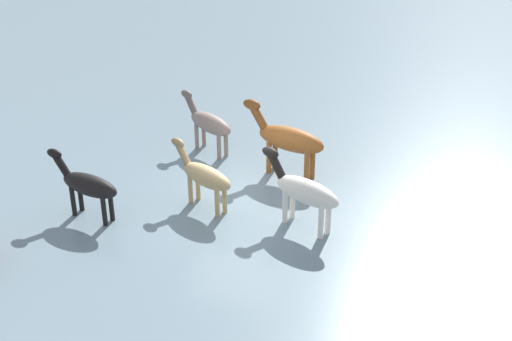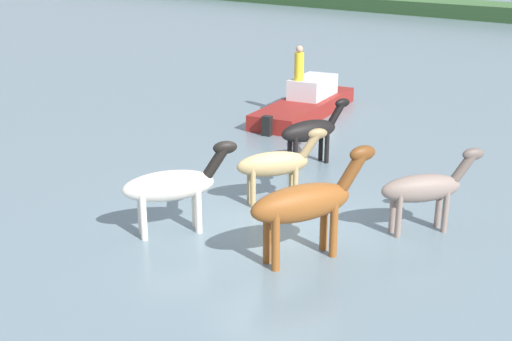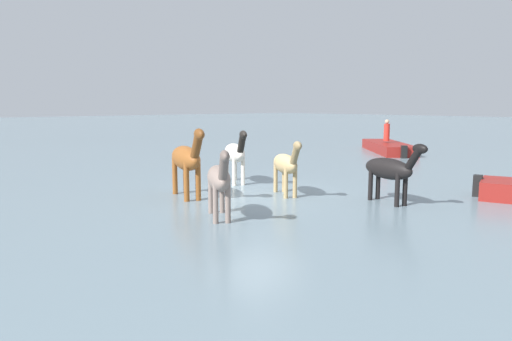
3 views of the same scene
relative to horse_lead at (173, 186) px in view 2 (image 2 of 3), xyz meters
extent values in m
plane|color=slate|center=(0.85, 2.04, -1.02)|extent=(193.45, 193.45, 0.00)
ellipsoid|color=silver|center=(-0.04, -0.08, 0.01)|extent=(1.29, 1.91, 0.62)
cylinder|color=silver|center=(0.07, 0.49, -0.50)|extent=(0.14, 0.14, 1.02)
cylinder|color=silver|center=(0.34, 0.36, -0.50)|extent=(0.14, 0.14, 1.02)
cylinder|color=silver|center=(-0.41, -0.52, -0.50)|extent=(0.14, 0.14, 1.02)
cylinder|color=silver|center=(-0.14, -0.64, -0.50)|extent=(0.14, 0.14, 1.02)
cylinder|color=black|center=(0.39, 0.81, 0.41)|extent=(0.44, 0.61, 0.68)
ellipsoid|color=black|center=(0.47, 0.99, 0.69)|extent=(0.41, 0.55, 0.27)
ellipsoid|color=brown|center=(2.59, 0.95, 0.11)|extent=(1.18, 2.13, 0.69)
cylinder|color=brown|center=(2.61, 1.58, -0.45)|extent=(0.15, 0.15, 1.13)
cylinder|color=brown|center=(2.93, 1.48, -0.45)|extent=(0.15, 0.15, 1.13)
cylinder|color=brown|center=(2.25, 0.41, -0.45)|extent=(0.15, 0.15, 1.13)
cylinder|color=brown|center=(2.57, 0.31, -0.45)|extent=(0.15, 0.15, 1.13)
cylinder|color=brown|center=(2.91, 1.98, 0.56)|extent=(0.41, 0.67, 0.75)
ellipsoid|color=brown|center=(2.97, 2.19, 0.87)|extent=(0.39, 0.61, 0.30)
ellipsoid|color=black|center=(-1.04, 5.26, -0.08)|extent=(0.88, 1.77, 0.57)
cylinder|color=black|center=(-1.05, 5.78, -0.55)|extent=(0.12, 0.12, 0.94)
cylinder|color=black|center=(-0.78, 5.72, -0.55)|extent=(0.12, 0.12, 0.94)
cylinder|color=black|center=(-1.29, 4.79, -0.55)|extent=(0.12, 0.12, 0.94)
cylinder|color=black|center=(-1.02, 4.73, -0.55)|extent=(0.12, 0.12, 0.94)
cylinder|color=black|center=(-0.83, 6.13, 0.29)|extent=(0.31, 0.55, 0.62)
ellipsoid|color=black|center=(-0.78, 6.31, 0.55)|extent=(0.30, 0.50, 0.25)
ellipsoid|color=gray|center=(3.42, 3.60, -0.07)|extent=(1.30, 1.74, 0.58)
cylinder|color=gray|center=(3.56, 4.12, -0.54)|extent=(0.13, 0.13, 0.95)
cylinder|color=gray|center=(3.80, 3.98, -0.54)|extent=(0.13, 0.13, 0.95)
cylinder|color=gray|center=(3.04, 3.23, -0.54)|extent=(0.13, 0.13, 0.95)
cylinder|color=gray|center=(3.28, 3.09, -0.54)|extent=(0.13, 0.13, 0.95)
cylinder|color=#63544C|center=(3.88, 4.39, 0.31)|extent=(0.44, 0.55, 0.63)
ellipsoid|color=#63544C|center=(3.97, 4.55, 0.57)|extent=(0.41, 0.51, 0.25)
ellipsoid|color=tan|center=(0.23, 2.61, -0.09)|extent=(1.20, 1.72, 0.56)
cylinder|color=tan|center=(0.34, 3.12, -0.55)|extent=(0.12, 0.12, 0.93)
cylinder|color=tan|center=(0.58, 2.99, -0.55)|extent=(0.12, 0.12, 0.93)
cylinder|color=tan|center=(-0.12, 2.22, -0.55)|extent=(0.12, 0.12, 0.93)
cylinder|color=tan|center=(0.12, 2.10, -0.55)|extent=(0.12, 0.12, 0.93)
cylinder|color=olive|center=(0.63, 3.40, 0.28)|extent=(0.41, 0.55, 0.62)
ellipsoid|color=olive|center=(0.71, 3.56, 0.53)|extent=(0.38, 0.50, 0.25)
cube|color=maroon|center=(-4.77, 9.28, -0.83)|extent=(3.35, 5.93, 0.67)
cube|color=silver|center=(-4.99, 9.93, -0.15)|extent=(1.72, 2.31, 0.70)
cube|color=black|center=(-3.82, 6.48, -0.76)|extent=(0.34, 0.32, 0.72)
cylinder|color=yellow|center=(-4.93, 9.12, 0.68)|extent=(0.32, 0.32, 0.95)
sphere|color=tan|center=(-4.93, 9.12, 1.27)|extent=(0.24, 0.24, 0.24)
camera|label=1|loc=(-14.66, -2.92, 8.27)|focal=49.04mm
camera|label=2|loc=(9.78, -7.15, 4.45)|focal=45.06mm
camera|label=3|loc=(10.00, 12.33, 1.64)|focal=33.19mm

